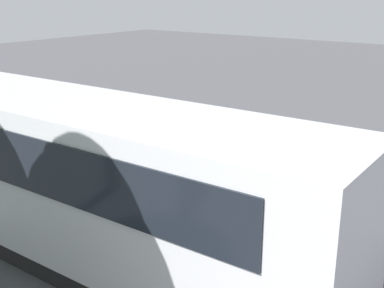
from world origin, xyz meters
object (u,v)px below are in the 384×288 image
object	(u,v)px
spectator_far_left	(225,191)
stunt_motorcycle	(202,120)
tour_bus	(75,179)
spectator_left	(178,179)
spectator_centre	(137,171)
spectator_right	(113,157)
traffic_cone	(239,163)
parked_motorcycle_silver	(83,180)

from	to	relation	value
spectator_far_left	stunt_motorcycle	distance (m)	6.14
tour_bus	spectator_left	distance (m)	2.73
spectator_centre	spectator_right	world-z (taller)	spectator_right
spectator_far_left	spectator_right	xyz separation A→B (m)	(3.58, -0.10, 0.03)
spectator_centre	traffic_cone	world-z (taller)	spectator_centre
spectator_far_left	traffic_cone	size ratio (longest dim) A/B	2.73
stunt_motorcycle	traffic_cone	world-z (taller)	stunt_motorcycle
spectator_right	traffic_cone	world-z (taller)	spectator_right
tour_bus	parked_motorcycle_silver	xyz separation A→B (m)	(2.15, -1.99, -1.16)
tour_bus	traffic_cone	bearing A→B (deg)	-91.82
stunt_motorcycle	spectator_centre	bearing A→B (deg)	107.63
spectator_centre	parked_motorcycle_silver	xyz separation A→B (m)	(1.63, 0.36, -0.50)
spectator_far_left	stunt_motorcycle	size ratio (longest dim) A/B	0.92
spectator_centre	spectator_right	xyz separation A→B (m)	(1.13, -0.30, 0.07)
spectator_far_left	stunt_motorcycle	xyz separation A→B (m)	(3.99, -4.67, -0.00)
spectator_far_left	spectator_right	distance (m)	3.58
spectator_centre	traffic_cone	bearing A→B (deg)	-101.21
spectator_centre	parked_motorcycle_silver	size ratio (longest dim) A/B	0.81
spectator_far_left	spectator_right	world-z (taller)	spectator_right
tour_bus	stunt_motorcycle	size ratio (longest dim) A/B	6.17
spectator_centre	spectator_far_left	bearing A→B (deg)	-175.42
traffic_cone	spectator_centre	bearing A→B (deg)	78.79
parked_motorcycle_silver	stunt_motorcycle	xyz separation A→B (m)	(-0.08, -5.22, 0.54)
tour_bus	traffic_cone	distance (m)	6.12
stunt_motorcycle	tour_bus	bearing A→B (deg)	106.03
spectator_right	parked_motorcycle_silver	xyz separation A→B (m)	(0.50, 0.66, -0.57)
tour_bus	spectator_centre	distance (m)	2.50
traffic_cone	spectator_far_left	bearing A→B (deg)	116.80
spectator_right	parked_motorcycle_silver	bearing A→B (deg)	52.89
spectator_centre	stunt_motorcycle	bearing A→B (deg)	-72.37
spectator_right	stunt_motorcycle	bearing A→B (deg)	-84.79
tour_bus	spectator_left	bearing A→B (deg)	-102.20
spectator_far_left	traffic_cone	world-z (taller)	spectator_far_left
stunt_motorcycle	traffic_cone	bearing A→B (deg)	151.22
spectator_right	traffic_cone	xyz separation A→B (m)	(-1.85, -3.32, -0.75)
spectator_left	tour_bus	bearing A→B (deg)	77.80
tour_bus	parked_motorcycle_silver	bearing A→B (deg)	-42.76
spectator_right	tour_bus	bearing A→B (deg)	122.01
spectator_centre	spectator_right	size ratio (longest dim) A/B	0.94
spectator_right	stunt_motorcycle	xyz separation A→B (m)	(0.42, -4.56, -0.03)
spectator_far_left	parked_motorcycle_silver	size ratio (longest dim) A/B	0.84
spectator_far_left	stunt_motorcycle	world-z (taller)	stunt_motorcycle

